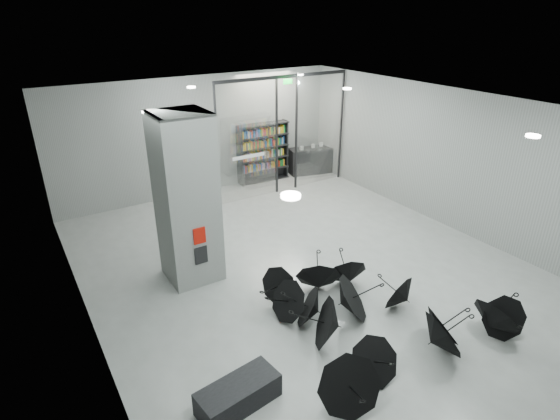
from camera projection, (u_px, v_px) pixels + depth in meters
room at (330, 170)px, 9.44m from camera, size 14.00×14.02×4.01m
column at (187, 200)px, 10.11m from camera, size 1.20×1.20×4.00m
fire_cabinet at (199, 236)px, 9.90m from camera, size 0.28×0.04×0.38m
info_panel at (201, 255)px, 10.11m from camera, size 0.30×0.03×0.42m
exit_sign at (288, 81)px, 14.28m from camera, size 0.30×0.06×0.15m
glass_partition at (284, 130)px, 15.11m from camera, size 5.06×0.08×4.00m
bench at (238, 395)px, 7.26m from camera, size 1.44×0.75×0.44m
bookshelf at (263, 153)px, 16.47m from camera, size 2.01×0.54×2.18m
shop_counter at (310, 160)px, 17.51m from camera, size 1.78×1.06×1.00m
umbrella_cluster at (368, 319)px, 8.88m from camera, size 5.06×4.34×1.29m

